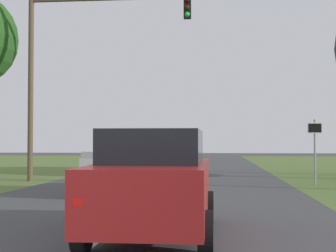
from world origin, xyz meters
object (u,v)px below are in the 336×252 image
at_px(pickup_truck_lead, 129,164).
at_px(traffic_light, 73,53).
at_px(keep_moving_sign, 315,143).
at_px(red_suv_near, 155,180).

bearing_deg(pickup_truck_lead, traffic_light, 126.93).
bearing_deg(keep_moving_sign, pickup_truck_lead, -154.31).
xyz_separation_m(red_suv_near, pickup_truck_lead, (-1.87, 7.86, -0.07)).
relative_size(traffic_light, keep_moving_sign, 3.28).
bearing_deg(traffic_light, red_suv_near, -67.02).
height_order(pickup_truck_lead, keep_moving_sign, keep_moving_sign).
bearing_deg(red_suv_near, keep_moving_sign, 65.29).
bearing_deg(traffic_light, keep_moving_sign, -5.90).
bearing_deg(red_suv_near, pickup_truck_lead, 103.39).
height_order(traffic_light, keep_moving_sign, traffic_light).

